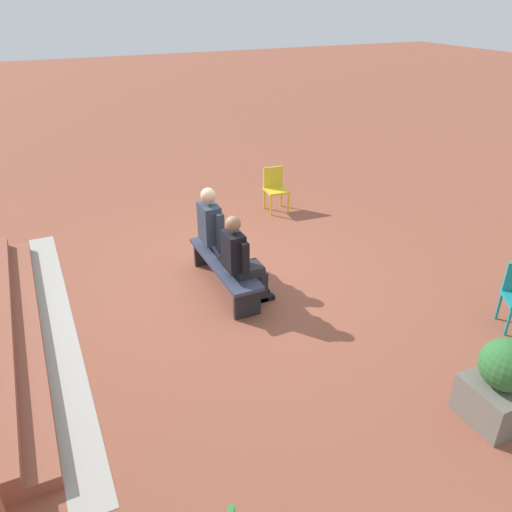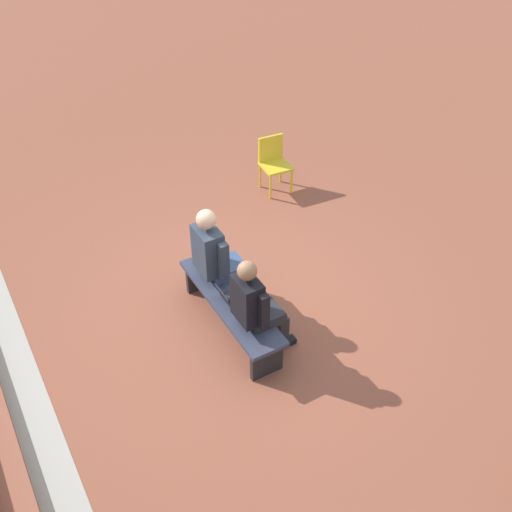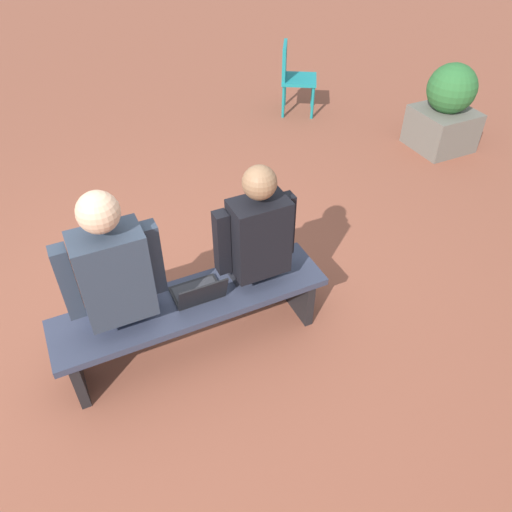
# 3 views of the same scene
# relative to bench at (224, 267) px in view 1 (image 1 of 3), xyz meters

# --- Properties ---
(ground_plane) EXTENTS (60.00, 60.00, 0.00)m
(ground_plane) POSITION_rel_bench_xyz_m (0.28, -0.16, -0.35)
(ground_plane) COLOR brown
(concrete_strip) EXTENTS (5.82, 0.40, 0.01)m
(concrete_strip) POSITION_rel_bench_xyz_m (-0.00, 2.33, -0.35)
(concrete_strip) COLOR #A8A399
(concrete_strip) RESTS_ON ground
(bench) EXTENTS (1.80, 0.44, 0.45)m
(bench) POSITION_rel_bench_xyz_m (0.00, 0.00, 0.00)
(bench) COLOR #33384C
(bench) RESTS_ON ground
(person_student) EXTENTS (0.53, 0.67, 1.33)m
(person_student) POSITION_rel_bench_xyz_m (-0.46, -0.07, 0.36)
(person_student) COLOR #232328
(person_student) RESTS_ON ground
(person_adult) EXTENTS (0.58, 0.74, 1.41)m
(person_adult) POSITION_rel_bench_xyz_m (0.44, -0.07, 0.39)
(person_adult) COLOR #384C75
(person_adult) RESTS_ON ground
(laptop) EXTENTS (0.32, 0.29, 0.21)m
(laptop) POSITION_rel_bench_xyz_m (-0.05, 0.01, 0.15)
(laptop) COLOR black
(laptop) RESTS_ON bench
(plastic_chair_far_left) EXTENTS (0.45, 0.45, 0.84)m
(plastic_chair_far_left) POSITION_rel_bench_xyz_m (2.36, -2.01, 0.13)
(plastic_chair_far_left) COLOR gold
(plastic_chair_far_left) RESTS_ON ground
(planter) EXTENTS (0.60, 0.60, 0.94)m
(planter) POSITION_rel_bench_xyz_m (-3.49, -1.54, 0.08)
(planter) COLOR #6B665B
(planter) RESTS_ON ground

